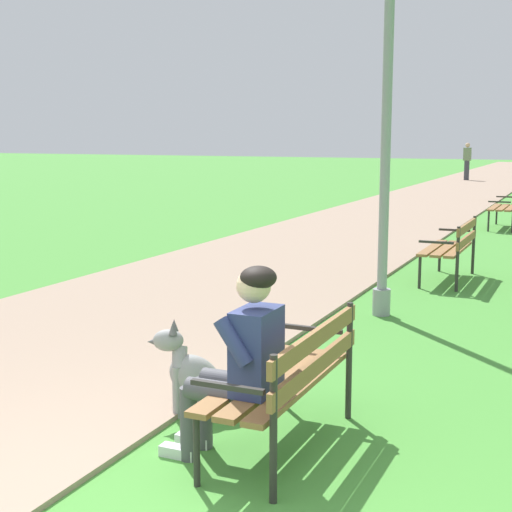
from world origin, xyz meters
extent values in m
cube|color=gray|center=(-2.34, 24.00, 0.02)|extent=(3.89, 60.00, 0.04)
cube|color=olive|center=(0.26, 1.30, 0.45)|extent=(0.14, 1.50, 0.04)
cube|color=olive|center=(0.43, 1.30, 0.45)|extent=(0.14, 1.50, 0.04)
cube|color=olive|center=(0.61, 1.30, 0.45)|extent=(0.14, 1.50, 0.04)
cube|color=olive|center=(0.71, 1.30, 0.59)|extent=(0.04, 1.50, 0.11)
cube|color=olive|center=(0.71, 1.30, 0.77)|extent=(0.04, 1.50, 0.11)
cylinder|color=#2D2B28|center=(0.23, 1.99, 0.23)|extent=(0.04, 0.04, 0.45)
cylinder|color=#2D2B28|center=(0.71, 1.99, 0.43)|extent=(0.04, 0.04, 0.85)
cube|color=#2D2B28|center=(0.43, 1.99, 0.63)|extent=(0.45, 0.04, 0.03)
cylinder|color=#2D2B28|center=(0.23, 0.61, 0.23)|extent=(0.04, 0.04, 0.45)
cylinder|color=#2D2B28|center=(0.71, 0.61, 0.43)|extent=(0.04, 0.04, 0.85)
cube|color=#2D2B28|center=(0.43, 0.61, 0.63)|extent=(0.45, 0.04, 0.03)
cube|color=olive|center=(0.21, 7.48, 0.45)|extent=(0.14, 1.50, 0.04)
cube|color=olive|center=(0.39, 7.48, 0.45)|extent=(0.14, 1.50, 0.04)
cube|color=olive|center=(0.56, 7.48, 0.45)|extent=(0.14, 1.50, 0.04)
cube|color=olive|center=(0.67, 7.48, 0.59)|extent=(0.04, 1.50, 0.11)
cube|color=olive|center=(0.67, 7.48, 0.77)|extent=(0.04, 1.50, 0.11)
cylinder|color=#2D2B28|center=(0.19, 8.17, 0.23)|extent=(0.04, 0.04, 0.45)
cylinder|color=#2D2B28|center=(0.67, 8.17, 0.43)|extent=(0.04, 0.04, 0.85)
cube|color=#2D2B28|center=(0.39, 8.17, 0.63)|extent=(0.45, 0.04, 0.03)
cylinder|color=#2D2B28|center=(0.19, 6.79, 0.23)|extent=(0.04, 0.04, 0.45)
cylinder|color=#2D2B28|center=(0.67, 6.79, 0.43)|extent=(0.04, 0.04, 0.85)
cube|color=#2D2B28|center=(0.39, 6.79, 0.63)|extent=(0.45, 0.04, 0.03)
cube|color=olive|center=(0.26, 13.96, 0.45)|extent=(0.14, 1.50, 0.04)
cube|color=olive|center=(0.44, 13.96, 0.45)|extent=(0.14, 1.50, 0.04)
cube|color=olive|center=(0.61, 13.96, 0.45)|extent=(0.14, 1.50, 0.04)
cylinder|color=#2D2B28|center=(0.24, 14.65, 0.23)|extent=(0.04, 0.04, 0.45)
cube|color=#2D2B28|center=(0.44, 14.65, 0.63)|extent=(0.45, 0.04, 0.03)
cylinder|color=#2D2B28|center=(0.24, 13.27, 0.23)|extent=(0.04, 0.04, 0.45)
cube|color=#2D2B28|center=(0.44, 13.27, 0.63)|extent=(0.45, 0.04, 0.03)
cylinder|color=#4C4C51|center=(0.22, 1.11, 0.47)|extent=(0.42, 0.14, 0.14)
cylinder|color=#4C4C51|center=(0.01, 1.11, 0.24)|extent=(0.11, 0.11, 0.47)
cube|color=silver|center=(-0.07, 1.11, 0.04)|extent=(0.24, 0.09, 0.07)
cylinder|color=#4C4C51|center=(0.22, 0.91, 0.47)|extent=(0.42, 0.14, 0.14)
cylinder|color=#4C4C51|center=(0.01, 0.91, 0.24)|extent=(0.11, 0.11, 0.47)
cube|color=silver|center=(-0.07, 0.91, 0.04)|extent=(0.24, 0.09, 0.07)
cube|color=navy|center=(0.43, 1.01, 0.73)|extent=(0.22, 0.36, 0.52)
cylinder|color=navy|center=(0.37, 1.21, 0.83)|extent=(0.25, 0.09, 0.30)
cylinder|color=navy|center=(0.37, 0.81, 0.83)|extent=(0.25, 0.09, 0.30)
sphere|color=beige|center=(0.41, 1.01, 1.13)|extent=(0.21, 0.21, 0.21)
ellipsoid|color=black|center=(0.44, 1.01, 1.18)|extent=(0.22, 0.23, 0.14)
ellipsoid|color=gray|center=(-0.18, 1.65, 0.16)|extent=(0.44, 0.41, 0.32)
ellipsoid|color=gray|center=(-0.32, 1.59, 0.29)|extent=(0.55, 0.41, 0.48)
ellipsoid|color=#595959|center=(-0.27, 1.61, 0.32)|extent=(0.40, 0.32, 0.27)
cylinder|color=gray|center=(-0.46, 1.59, 0.19)|extent=(0.06, 0.06, 0.38)
cylinder|color=gray|center=(-0.41, 1.48, 0.19)|extent=(0.06, 0.06, 0.38)
cylinder|color=gray|center=(-0.42, 1.54, 0.43)|extent=(0.17, 0.20, 0.19)
ellipsoid|color=gray|center=(-0.49, 1.51, 0.56)|extent=(0.26, 0.22, 0.16)
cone|color=#595959|center=(-0.58, 1.47, 0.55)|extent=(0.13, 0.12, 0.09)
cone|color=#595959|center=(-0.48, 1.57, 0.66)|extent=(0.06, 0.06, 0.09)
cone|color=#595959|center=(-0.44, 1.49, 0.66)|extent=(0.06, 0.06, 0.09)
cylinder|color=gray|center=(0.00, 1.74, 0.03)|extent=(0.27, 0.16, 0.04)
cylinder|color=gray|center=(0.11, 5.14, 0.15)|extent=(0.20, 0.20, 0.30)
cylinder|color=gray|center=(0.11, 5.14, 2.23)|extent=(0.11, 0.11, 4.47)
cylinder|color=#383842|center=(-2.92, 30.73, 0.44)|extent=(0.22, 0.22, 0.88)
cube|color=#6B7F5B|center=(-2.92, 30.73, 1.16)|extent=(0.32, 0.20, 0.56)
sphere|color=tan|center=(-2.92, 30.73, 1.55)|extent=(0.20, 0.20, 0.20)
camera|label=1|loc=(2.22, -2.98, 2.02)|focal=52.70mm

